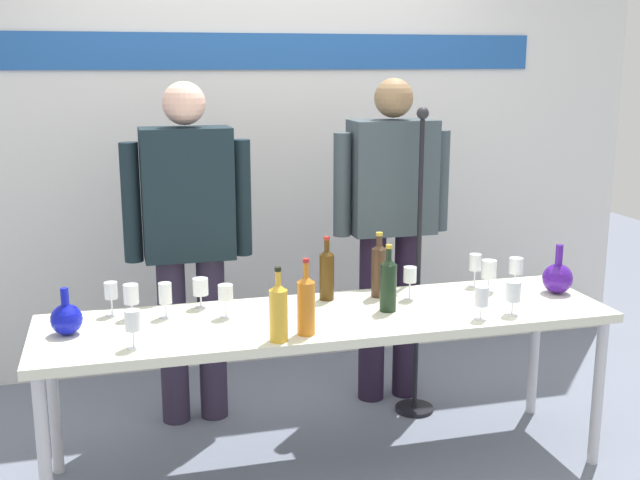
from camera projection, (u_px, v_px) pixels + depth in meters
ground_plane at (329, 467)px, 3.55m from camera, size 10.00×10.00×0.00m
back_wall at (263, 113)px, 4.55m from camera, size 4.70×0.11×3.00m
display_table at (329, 326)px, 3.40m from camera, size 2.48×0.65×0.73m
decanter_blue_left at (66, 319)px, 3.13m from camera, size 0.13×0.13×0.19m
decanter_blue_right at (558, 278)px, 3.69m from camera, size 0.14×0.14×0.23m
presenter_left at (189, 232)px, 3.83m from camera, size 0.62×0.22×1.71m
presenter_right at (391, 219)px, 4.09m from camera, size 0.63×0.22×1.72m
wine_bottle_0 at (388, 283)px, 3.42m from camera, size 0.07×0.07×0.30m
wine_bottle_1 at (278, 310)px, 3.05m from camera, size 0.07×0.07×0.30m
wine_bottle_2 at (306, 303)px, 3.12m from camera, size 0.07×0.07×0.31m
wine_bottle_3 at (379, 268)px, 3.62m from camera, size 0.07×0.07×0.31m
wine_bottle_4 at (327, 273)px, 3.58m from camera, size 0.07×0.07×0.30m
wine_glass_left_0 at (131, 295)px, 3.32m from camera, size 0.06×0.06×0.15m
wine_glass_left_1 at (165, 294)px, 3.33m from camera, size 0.06×0.06×0.15m
wine_glass_left_2 at (226, 293)px, 3.33m from camera, size 0.06×0.06×0.14m
wine_glass_left_3 at (200, 287)px, 3.47m from camera, size 0.07×0.07×0.14m
wine_glass_left_4 at (133, 321)px, 2.97m from camera, size 0.06×0.06×0.15m
wine_glass_left_5 at (111, 292)px, 3.36m from camera, size 0.06×0.06×0.15m
wine_glass_right_0 at (513, 292)px, 3.37m from camera, size 0.07×0.07×0.15m
wine_glass_right_1 at (410, 276)px, 3.59m from camera, size 0.06×0.06×0.15m
wine_glass_right_2 at (516, 266)px, 3.78m from camera, size 0.07×0.07×0.15m
wine_glass_right_3 at (475, 263)px, 3.80m from camera, size 0.06×0.06×0.16m
wine_glass_right_4 at (482, 297)px, 3.31m from camera, size 0.06×0.06×0.14m
wine_glass_right_5 at (489, 270)px, 3.71m from camera, size 0.07×0.07×0.15m
microphone_stand at (417, 314)px, 4.01m from camera, size 0.20×0.20×1.58m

